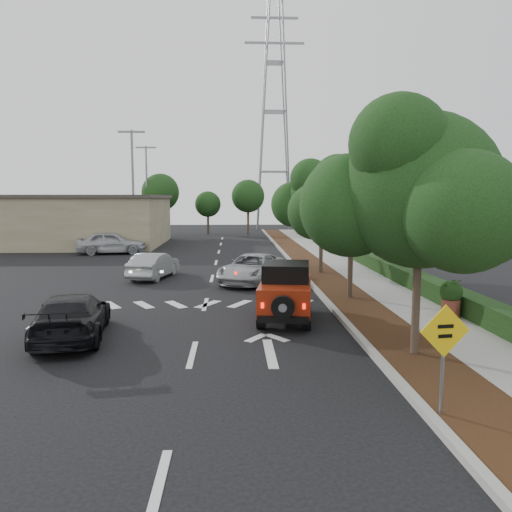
{
  "coord_description": "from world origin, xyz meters",
  "views": [
    {
      "loc": [
        1.06,
        -12.47,
        4.02
      ],
      "look_at": [
        1.77,
        3.0,
        2.18
      ],
      "focal_mm": 35.0,
      "sensor_mm": 36.0,
      "label": 1
    }
  ],
  "objects": [
    {
      "name": "black_suv_oncoming",
      "position": [
        -3.53,
        1.63,
        0.65
      ],
      "size": [
        2.46,
        4.69,
        1.3
      ],
      "primitive_type": "imported",
      "rotation": [
        0.0,
        0.0,
        3.29
      ],
      "color": "black",
      "rests_on": "ground"
    },
    {
      "name": "red_jeep",
      "position": [
        2.79,
        3.61,
        0.95
      ],
      "size": [
        2.08,
        3.77,
        1.86
      ],
      "rotation": [
        0.0,
        0.0,
        -0.15
      ],
      "color": "black",
      "rests_on": "ground"
    },
    {
      "name": "speed_hump_sign",
      "position": [
        4.8,
        -4.02,
        1.41
      ],
      "size": [
        0.95,
        0.15,
        2.03
      ],
      "rotation": [
        0.0,
        0.0,
        0.13
      ],
      "color": "slate",
      "rests_on": "ground"
    },
    {
      "name": "terracotta_planter",
      "position": [
        8.13,
        3.14,
        0.86
      ],
      "size": [
        0.73,
        0.73,
        1.27
      ],
      "rotation": [
        0.0,
        0.0,
        -0.12
      ],
      "color": "brown",
      "rests_on": "ground"
    },
    {
      "name": "silver_sedan_oncoming",
      "position": [
        -2.88,
        12.23,
        0.64
      ],
      "size": [
        2.17,
        4.07,
        1.28
      ],
      "primitive_type": "imported",
      "rotation": [
        0.0,
        0.0,
        2.92
      ],
      "color": "#95989C",
      "rests_on": "ground"
    },
    {
      "name": "light_pole_b",
      "position": [
        -7.5,
        38.0,
        0.0
      ],
      "size": [
        2.0,
        0.22,
        9.0
      ],
      "primitive_type": null,
      "color": "slate",
      "rests_on": "ground"
    },
    {
      "name": "transmission_tower",
      "position": [
        6.0,
        48.0,
        0.0
      ],
      "size": [
        7.0,
        4.0,
        28.0
      ],
      "primitive_type": null,
      "color": "slate",
      "rests_on": "ground"
    },
    {
      "name": "silver_suv_ahead",
      "position": [
        1.97,
        10.76,
        0.67
      ],
      "size": [
        3.83,
        5.28,
        1.33
      ],
      "primitive_type": "imported",
      "rotation": [
        0.0,
        0.0,
        -0.38
      ],
      "color": "#A8AAB0",
      "rests_on": "ground"
    },
    {
      "name": "street_tree_far",
      "position": [
        5.6,
        13.0,
        0.0
      ],
      "size": [
        3.4,
        3.4,
        5.62
      ],
      "primitive_type": null,
      "color": "black",
      "rests_on": "ground"
    },
    {
      "name": "parked_suv",
      "position": [
        -7.51,
        23.0,
        0.8
      ],
      "size": [
        4.89,
        2.39,
        1.61
      ],
      "primitive_type": "imported",
      "rotation": [
        0.0,
        0.0,
        1.68
      ],
      "color": "#AEB1B6",
      "rests_on": "ground"
    },
    {
      "name": "planting_strip",
      "position": [
        5.6,
        12.0,
        0.06
      ],
      "size": [
        1.8,
        70.0,
        0.12
      ],
      "primitive_type": "cube",
      "color": "black",
      "rests_on": "ground"
    },
    {
      "name": "street_tree_mid",
      "position": [
        5.6,
        6.5,
        0.0
      ],
      "size": [
        3.2,
        3.2,
        5.32
      ],
      "primitive_type": null,
      "color": "black",
      "rests_on": "ground"
    },
    {
      "name": "street_tree_near",
      "position": [
        5.6,
        -0.5,
        0.0
      ],
      "size": [
        3.8,
        3.8,
        5.92
      ],
      "primitive_type": null,
      "color": "black",
      "rests_on": "ground"
    },
    {
      "name": "curb",
      "position": [
        4.6,
        12.0,
        0.07
      ],
      "size": [
        0.2,
        70.0,
        0.15
      ],
      "primitive_type": "cube",
      "color": "#9E9B93",
      "rests_on": "ground"
    },
    {
      "name": "ground",
      "position": [
        0.0,
        0.0,
        0.0
      ],
      "size": [
        120.0,
        120.0,
        0.0
      ],
      "primitive_type": "plane",
      "color": "black",
      "rests_on": "ground"
    },
    {
      "name": "hedge",
      "position": [
        8.9,
        12.0,
        0.4
      ],
      "size": [
        0.8,
        70.0,
        0.8
      ],
      "primitive_type": "cube",
      "color": "black",
      "rests_on": "ground"
    },
    {
      "name": "commercial_building",
      "position": [
        -16.0,
        30.0,
        2.0
      ],
      "size": [
        22.0,
        12.0,
        4.0
      ],
      "primitive_type": "cube",
      "color": "#83785A",
      "rests_on": "ground"
    },
    {
      "name": "sidewalk",
      "position": [
        7.5,
        12.0,
        0.06
      ],
      "size": [
        2.0,
        70.0,
        0.12
      ],
      "primitive_type": "cube",
      "color": "gray",
      "rests_on": "ground"
    },
    {
      "name": "light_pole_a",
      "position": [
        -6.5,
        26.0,
        0.0
      ],
      "size": [
        2.0,
        0.22,
        9.0
      ],
      "primitive_type": null,
      "color": "slate",
      "rests_on": "ground"
    }
  ]
}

